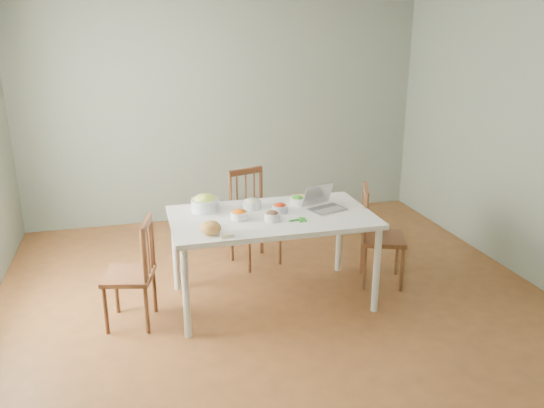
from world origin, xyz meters
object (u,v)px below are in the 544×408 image
object	(u,v)px
chair_far	(255,218)
bowl_squash	(205,203)
dining_table	(272,258)
bread_boule	(210,228)
laptop	(328,199)
chair_right	(383,236)
chair_left	(128,273)

from	to	relation	value
chair_far	bowl_squash	bearing A→B (deg)	-154.17
dining_table	bowl_squash	size ratio (longest dim) A/B	6.92
dining_table	chair_far	world-z (taller)	chair_far
bowl_squash	chair_far	bearing A→B (deg)	44.19
chair_far	bread_boule	xyz separation A→B (m)	(-0.63, -1.16, 0.38)
dining_table	chair_far	size ratio (longest dim) A/B	1.78
chair_far	bread_boule	world-z (taller)	chair_far
laptop	dining_table	bearing A→B (deg)	159.07
chair_far	bowl_squash	size ratio (longest dim) A/B	3.89
bowl_squash	laptop	bearing A→B (deg)	-14.80
bread_boule	laptop	world-z (taller)	laptop
bread_boule	bowl_squash	distance (m)	0.59
bread_boule	laptop	size ratio (longest dim) A/B	0.54
chair_far	bread_boule	bearing A→B (deg)	-136.94
chair_right	bread_boule	distance (m)	1.79
bread_boule	bowl_squash	size ratio (longest dim) A/B	0.66
chair_right	bowl_squash	size ratio (longest dim) A/B	3.81
chair_right	laptop	xyz separation A→B (m)	(-0.60, -0.09, 0.44)
bowl_squash	laptop	xyz separation A→B (m)	(1.06, -0.28, 0.03)
chair_right	bread_boule	size ratio (longest dim) A/B	5.74
dining_table	chair_far	bearing A→B (deg)	86.91
dining_table	chair_right	distance (m)	1.12
chair_left	bowl_squash	distance (m)	0.90
chair_right	bowl_squash	xyz separation A→B (m)	(-1.66, 0.19, 0.41)
chair_far	bowl_squash	distance (m)	0.91
dining_table	laptop	distance (m)	0.73
dining_table	chair_right	world-z (taller)	chair_right
chair_left	chair_right	world-z (taller)	chair_right
chair_left	dining_table	bearing A→B (deg)	107.36
chair_right	dining_table	bearing A→B (deg)	114.80
chair_right	laptop	distance (m)	0.75
dining_table	chair_left	world-z (taller)	chair_left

